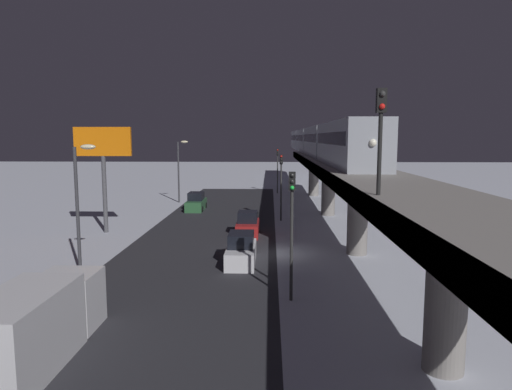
% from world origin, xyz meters
% --- Properties ---
extents(ground_plane, '(240.00, 240.00, 0.00)m').
position_xyz_m(ground_plane, '(0.00, 0.00, 0.00)').
color(ground_plane, silver).
extents(avenue_asphalt, '(11.00, 80.36, 0.01)m').
position_xyz_m(avenue_asphalt, '(5.26, 0.00, 0.00)').
color(avenue_asphalt, '#28282D').
rests_on(avenue_asphalt, ground_plane).
extents(elevated_railway, '(5.00, 80.36, 5.86)m').
position_xyz_m(elevated_railway, '(-5.71, -0.00, 5.08)').
color(elevated_railway, gray).
rests_on(elevated_railway, ground_plane).
extents(subway_train, '(2.94, 74.07, 3.40)m').
position_xyz_m(subway_train, '(-5.80, -32.90, 7.64)').
color(subway_train, '#999EA8').
rests_on(subway_train, elevated_railway).
extents(rail_signal, '(0.36, 0.41, 4.00)m').
position_xyz_m(rail_signal, '(-3.91, 13.84, 8.58)').
color(rail_signal, black).
rests_on(rail_signal, elevated_railway).
extents(sedan_green, '(1.91, 4.62, 1.97)m').
position_xyz_m(sedan_green, '(8.46, -19.07, 0.79)').
color(sedan_green, '#2D6038').
rests_on(sedan_green, ground_plane).
extents(sedan_white, '(1.80, 4.72, 1.97)m').
position_xyz_m(sedan_white, '(2.06, 2.54, 0.80)').
color(sedan_white, silver).
rests_on(sedan_white, ground_plane).
extents(sedan_red, '(1.80, 4.08, 1.97)m').
position_xyz_m(sedan_red, '(2.06, -5.99, 0.80)').
color(sedan_red, '#A51E1E').
rests_on(sedan_red, ground_plane).
extents(box_truck, '(2.40, 7.40, 2.80)m').
position_xyz_m(box_truck, '(8.66, 15.69, 1.35)').
color(box_truck, silver).
rests_on(box_truck, ground_plane).
extents(traffic_light_near, '(0.32, 0.44, 6.40)m').
position_xyz_m(traffic_light_near, '(-0.84, 9.33, 4.20)').
color(traffic_light_near, '#2D2D2D').
rests_on(traffic_light_near, ground_plane).
extents(traffic_light_mid, '(0.32, 0.44, 6.40)m').
position_xyz_m(traffic_light_mid, '(-0.84, -12.69, 4.20)').
color(traffic_light_mid, '#2D2D2D').
rests_on(traffic_light_mid, ground_plane).
extents(traffic_light_far, '(0.32, 0.44, 6.40)m').
position_xyz_m(traffic_light_far, '(-0.84, -34.72, 4.20)').
color(traffic_light_far, '#2D2D2D').
rests_on(traffic_light_far, ground_plane).
extents(commercial_billboard, '(4.80, 0.36, 8.90)m').
position_xyz_m(commercial_billboard, '(14.19, -6.70, 6.83)').
color(commercial_billboard, '#4C4C51').
rests_on(commercial_billboard, ground_plane).
extents(street_lamp_near, '(1.35, 0.44, 7.65)m').
position_xyz_m(street_lamp_near, '(11.34, 5.00, 4.81)').
color(street_lamp_near, '#38383D').
rests_on(street_lamp_near, ground_plane).
extents(street_lamp_far, '(1.35, 0.44, 7.65)m').
position_xyz_m(street_lamp_far, '(11.34, -25.00, 4.81)').
color(street_lamp_far, '#38383D').
rests_on(street_lamp_far, ground_plane).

